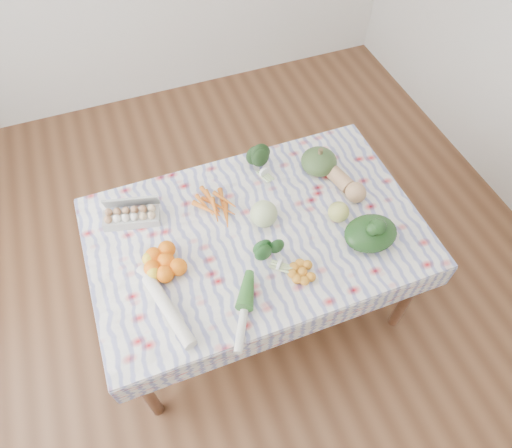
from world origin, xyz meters
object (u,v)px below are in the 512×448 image
dining_table (256,240)px  cabbage (264,214)px  butternut_squash (348,184)px  grapefruit (339,212)px  egg_carton (131,217)px  kabocha_squash (319,161)px

dining_table → cabbage: (0.06, 0.04, 0.15)m
butternut_squash → grapefruit: 0.20m
egg_carton → kabocha_squash: size_ratio=1.42×
kabocha_squash → cabbage: bearing=-150.6°
kabocha_squash → butternut_squash: bearing=-68.2°
dining_table → cabbage: size_ratio=11.60×
butternut_squash → grapefruit: bearing=-144.6°
grapefruit → egg_carton: bearing=160.5°
dining_table → kabocha_squash: (0.47, 0.27, 0.15)m
dining_table → butternut_squash: 0.57m
dining_table → grapefruit: 0.44m
kabocha_squash → grapefruit: (-0.05, -0.34, -0.01)m
cabbage → grapefruit: (0.36, -0.11, -0.02)m
egg_carton → dining_table: bearing=-12.5°
butternut_squash → dining_table: bearing=174.0°
cabbage → egg_carton: bearing=159.1°
kabocha_squash → grapefruit: bearing=-98.5°
cabbage → butternut_squash: size_ratio=0.58×
dining_table → grapefruit: (0.42, -0.07, 0.14)m
butternut_squash → cabbage: bearing=170.6°
dining_table → kabocha_squash: bearing=29.9°
grapefruit → kabocha_squash: bearing=81.5°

